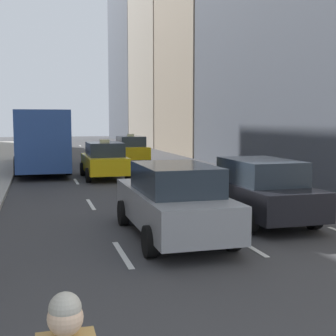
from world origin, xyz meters
TOP-DOWN VIEW (x-y plane):
  - lane_markings at (2.60, 23.00)m, footprint 5.72×56.00m
  - building_row_right at (12.00, 36.17)m, footprint 6.00×71.74m
  - taxi_lead at (4.00, 28.82)m, footprint 2.02×4.40m
  - taxi_second at (1.20, 20.83)m, footprint 2.02×4.40m
  - sedan_black_near at (1.20, 9.11)m, footprint 2.02×4.92m
  - sedan_silver_behind at (4.00, 10.36)m, footprint 2.02×4.82m
  - city_bus at (-1.61, 26.06)m, footprint 2.80×11.61m

SIDE VIEW (x-z plane):
  - lane_markings at x=2.60m, z-range 0.00..0.01m
  - sedan_silver_behind at x=4.00m, z-range 0.02..1.73m
  - taxi_lead at x=4.00m, z-range -0.05..1.82m
  - taxi_second at x=1.20m, z-range -0.05..1.82m
  - sedan_black_near at x=1.20m, z-range 0.02..1.77m
  - city_bus at x=-1.61m, z-range 0.16..3.41m
  - building_row_right at x=12.00m, z-range -1.24..23.72m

